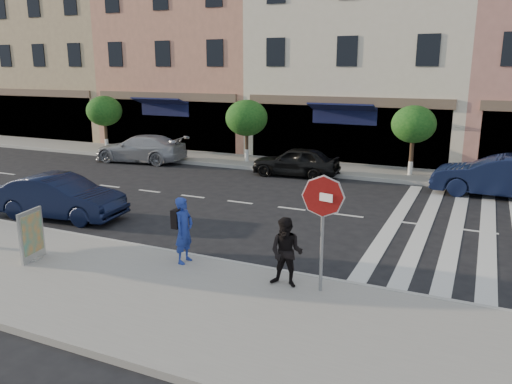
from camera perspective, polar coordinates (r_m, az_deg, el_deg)
name	(u,v)px	position (r m, az deg, el deg)	size (l,w,h in m)	color
ground	(240,245)	(13.83, -1.81, -6.06)	(120.00, 120.00, 0.00)	black
sidewalk_near	(161,298)	(10.84, -10.86, -11.78)	(60.00, 4.50, 0.15)	gray
sidewalk_far	(344,170)	(23.81, 10.07, 2.51)	(60.00, 3.00, 0.15)	gray
building_west_far	(73,50)	(39.92, -20.22, 15.01)	(12.00, 9.00, 12.00)	tan
building_west_mid	(203,31)	(33.26, -6.04, 17.85)	(10.00, 9.00, 14.00)	tan
building_centre	(368,54)	(29.31, 12.68, 15.19)	(11.00, 9.00, 11.00)	beige
street_tree_wa	(104,111)	(30.01, -16.95, 8.83)	(2.00, 2.00, 3.05)	#473323
street_tree_wb	(247,118)	(25.00, -1.08, 8.44)	(2.10, 2.10, 3.06)	#473323
street_tree_c	(414,125)	(22.72, 17.57, 7.35)	(1.90, 1.90, 3.04)	#473323
stop_sign	(323,208)	(10.23, 7.63, -1.82)	(0.87, 0.25, 2.51)	gray
photographer	(184,230)	(12.11, -8.23, -4.34)	(0.59, 0.39, 1.62)	navy
walker	(286,252)	(10.74, 3.50, -6.91)	(0.74, 0.58, 1.53)	black
poster_board	(32,236)	(13.35, -24.24, -4.60)	(0.34, 0.83, 1.27)	beige
car_near_mid	(60,197)	(17.26, -21.45, -0.53)	(1.48, 4.23, 1.40)	black
car_far_left	(141,149)	(26.43, -13.06, 4.86)	(1.95, 4.80, 1.39)	#A1A1A6
car_far_mid	(296,161)	(22.42, 4.57, 3.50)	(1.56, 3.89, 1.32)	black
car_far_right	(500,176)	(20.76, 26.09, 1.61)	(1.68, 4.81, 1.58)	black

